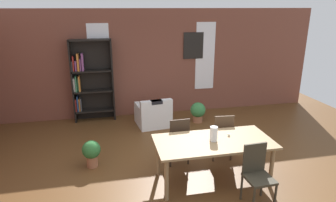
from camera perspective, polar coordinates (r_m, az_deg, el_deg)
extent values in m
plane|color=brown|center=(5.48, 3.71, -14.49)|extent=(10.76, 10.76, 0.00)
cube|color=brown|center=(8.18, -2.74, 7.37)|extent=(9.28, 0.12, 2.88)
cube|color=white|center=(7.98, -13.08, 7.72)|extent=(0.55, 0.02, 1.87)
cube|color=white|center=(8.44, 7.18, 8.57)|extent=(0.55, 0.02, 1.87)
cube|color=#90734E|center=(5.09, 8.83, -7.78)|extent=(2.00, 0.97, 0.04)
cylinder|color=#90734E|center=(4.73, -0.29, -15.01)|extent=(0.07, 0.07, 0.72)
cylinder|color=#90734E|center=(5.34, 19.38, -12.00)|extent=(0.07, 0.07, 0.72)
cylinder|color=#90734E|center=(5.38, -1.99, -10.67)|extent=(0.07, 0.07, 0.72)
cylinder|color=#90734E|center=(5.92, 15.58, -8.55)|extent=(0.07, 0.07, 0.72)
cylinder|color=silver|center=(5.03, 8.83, -6.29)|extent=(0.13, 0.13, 0.25)
cylinder|color=silver|center=(5.30, 11.69, -6.43)|extent=(0.04, 0.04, 0.04)
cylinder|color=silver|center=(5.05, 8.35, -7.44)|extent=(0.04, 0.04, 0.05)
cube|color=#463222|center=(6.03, 10.10, -6.71)|extent=(0.43, 0.43, 0.04)
cube|color=#463222|center=(5.77, 10.77, -5.20)|extent=(0.38, 0.06, 0.50)
cylinder|color=#463222|center=(6.33, 11.07, -7.86)|extent=(0.04, 0.04, 0.43)
cylinder|color=#463222|center=(6.23, 7.90, -8.12)|extent=(0.04, 0.04, 0.43)
cylinder|color=#463222|center=(6.03, 12.14, -9.31)|extent=(0.04, 0.04, 0.43)
cylinder|color=#463222|center=(5.93, 8.81, -9.61)|extent=(0.04, 0.04, 0.43)
cube|color=#302319|center=(5.77, 1.72, -7.59)|extent=(0.42, 0.42, 0.04)
cube|color=#302319|center=(5.50, 2.31, -6.03)|extent=(0.38, 0.05, 0.50)
cylinder|color=#302319|center=(6.07, 2.85, -8.69)|extent=(0.04, 0.04, 0.43)
cylinder|color=#302319|center=(5.98, -0.48, -9.10)|extent=(0.04, 0.04, 0.43)
cylinder|color=#302319|center=(5.77, 3.96, -10.22)|extent=(0.04, 0.04, 0.43)
cylinder|color=#302319|center=(5.68, 0.47, -10.69)|extent=(0.04, 0.04, 0.43)
cube|color=#342F23|center=(4.79, 17.25, -14.18)|extent=(0.42, 0.42, 0.04)
cube|color=#342F23|center=(4.80, 16.36, -10.57)|extent=(0.38, 0.05, 0.50)
cylinder|color=#342F23|center=(4.71, 16.22, -18.12)|extent=(0.04, 0.04, 0.43)
cylinder|color=#342F23|center=(4.89, 20.01, -17.10)|extent=(0.04, 0.04, 0.43)
cylinder|color=#342F23|center=(4.96, 14.03, -15.89)|extent=(0.04, 0.04, 0.43)
cylinder|color=#342F23|center=(5.13, 17.69, -15.03)|extent=(0.04, 0.04, 0.43)
cube|color=black|center=(7.95, -18.00, 3.50)|extent=(0.04, 0.28, 2.15)
cube|color=black|center=(7.91, -10.64, 4.00)|extent=(0.04, 0.28, 2.15)
cube|color=black|center=(8.05, -14.30, 3.99)|extent=(1.06, 0.01, 2.15)
cube|color=black|center=(8.14, -13.90, -1.75)|extent=(1.02, 0.28, 0.04)
cube|color=#B22D28|center=(8.12, -17.34, -0.74)|extent=(0.03, 0.18, 0.33)
cube|color=#284C8C|center=(8.10, -17.03, -0.47)|extent=(0.03, 0.21, 0.40)
cube|color=orange|center=(8.11, -16.73, -0.68)|extent=(0.03, 0.16, 0.33)
cube|color=#4C4C51|center=(8.10, -16.48, -0.62)|extent=(0.03, 0.14, 0.35)
cube|color=black|center=(7.98, -14.18, 1.89)|extent=(1.02, 0.28, 0.04)
cube|color=white|center=(7.97, -17.64, 3.02)|extent=(0.05, 0.17, 0.35)
cube|color=#33724C|center=(7.95, -17.32, 3.22)|extent=(0.04, 0.23, 0.40)
cube|color=#33724C|center=(7.96, -16.98, 3.05)|extent=(0.03, 0.15, 0.35)
cube|color=orange|center=(7.95, -16.74, 3.24)|extent=(0.04, 0.21, 0.40)
cube|color=black|center=(7.85, -14.48, 5.66)|extent=(1.02, 0.28, 0.04)
cube|color=#4C4C51|center=(7.86, -18.04, 6.44)|extent=(0.03, 0.16, 0.25)
cube|color=#B22D28|center=(7.85, -17.82, 6.90)|extent=(0.03, 0.20, 0.37)
cube|color=#8C4C8C|center=(7.85, -17.40, 6.52)|extent=(0.04, 0.15, 0.26)
cube|color=orange|center=(7.83, -17.00, 7.18)|extent=(0.05, 0.22, 0.44)
cube|color=#8C4C8C|center=(7.84, -16.57, 6.75)|extent=(0.03, 0.19, 0.31)
cube|color=#8C4C8C|center=(7.82, -16.21, 7.25)|extent=(0.05, 0.17, 0.44)
cube|color=black|center=(7.73, -14.94, 11.35)|extent=(1.02, 0.28, 0.04)
cube|color=white|center=(7.62, -2.93, -3.14)|extent=(0.89, 0.89, 0.40)
cube|color=white|center=(7.20, -2.26, -1.22)|extent=(0.81, 0.26, 0.35)
cube|color=white|center=(7.62, -0.51, -0.91)|extent=(0.21, 0.73, 0.15)
cube|color=white|center=(7.44, -5.48, -1.46)|extent=(0.21, 0.73, 0.15)
cube|color=black|center=(7.16, -2.28, -0.20)|extent=(0.30, 0.20, 0.08)
cylinder|color=#9E6042|center=(7.86, 5.76, -3.42)|extent=(0.25, 0.25, 0.18)
sphere|color=#387F42|center=(7.77, 5.81, -1.72)|extent=(0.40, 0.40, 0.40)
cylinder|color=#9E6042|center=(5.92, -14.44, -11.22)|extent=(0.20, 0.20, 0.22)
sphere|color=#2D6B33|center=(5.80, -14.62, -9.08)|extent=(0.35, 0.35, 0.35)
cube|color=black|center=(8.28, 4.93, 10.63)|extent=(0.56, 0.03, 0.72)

